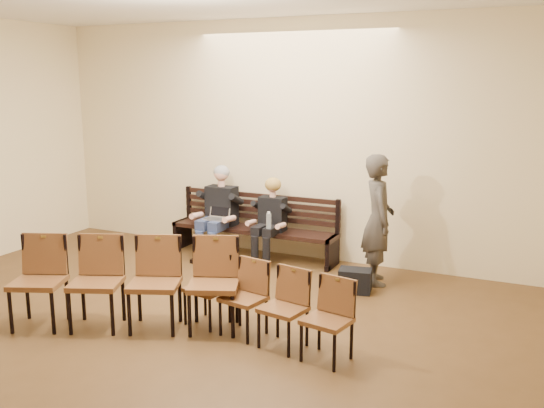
% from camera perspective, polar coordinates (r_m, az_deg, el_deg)
% --- Properties ---
extents(room_walls, '(8.02, 10.01, 3.51)m').
position_cam_1_polar(room_walls, '(5.30, -16.32, 10.16)').
color(room_walls, beige).
rests_on(room_walls, ground).
extents(bench, '(2.60, 0.90, 0.45)m').
position_cam_1_polar(bench, '(9.13, -1.78, -3.61)').
color(bench, black).
rests_on(bench, ground).
extents(seated_man, '(0.56, 0.78, 1.35)m').
position_cam_1_polar(seated_man, '(9.16, -5.05, -0.70)').
color(seated_man, black).
rests_on(seated_man, ground).
extents(seated_woman, '(0.47, 0.66, 1.10)m').
position_cam_1_polar(seated_woman, '(8.81, -0.21, -2.00)').
color(seated_woman, black).
rests_on(seated_woman, ground).
extents(laptop, '(0.36, 0.30, 0.24)m').
position_cam_1_polar(laptop, '(9.01, -5.33, -1.59)').
color(laptop, silver).
rests_on(laptop, bench).
extents(water_bottle, '(0.08, 0.08, 0.24)m').
position_cam_1_polar(water_bottle, '(8.55, -0.31, -2.26)').
color(water_bottle, silver).
rests_on(water_bottle, bench).
extents(bag, '(0.44, 0.34, 0.30)m').
position_cam_1_polar(bag, '(7.74, 7.82, -7.16)').
color(bag, black).
rests_on(bag, ground).
extents(passerby, '(0.73, 0.85, 1.96)m').
position_cam_1_polar(passerby, '(7.92, 9.99, -0.56)').
color(passerby, '#3B3630').
rests_on(passerby, ground).
extents(chair_row_front, '(1.97, 0.79, 0.79)m').
position_cam_1_polar(chair_row_front, '(6.23, -0.88, -9.38)').
color(chair_row_front, brown).
rests_on(chair_row_front, ground).
extents(chair_row_back, '(2.44, 1.41, 0.99)m').
position_cam_1_polar(chair_row_back, '(6.68, -13.66, -7.33)').
color(chair_row_back, brown).
rests_on(chair_row_back, ground).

